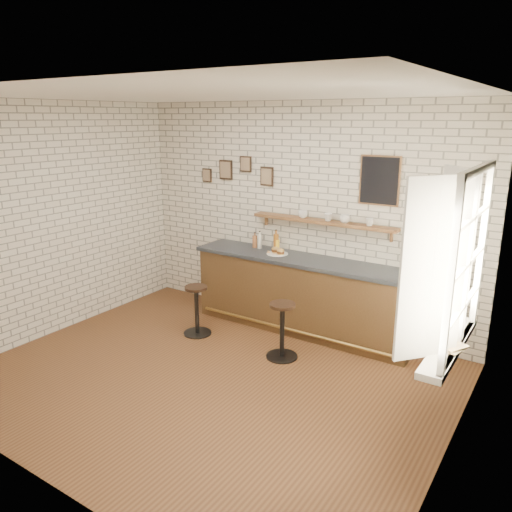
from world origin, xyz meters
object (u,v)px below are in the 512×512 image
object	(u,v)px
sandwich_plate	(277,254)
bar_stool_left	(197,309)
book_lower	(444,346)
condiment_bottle_yellow	(277,245)
ciabatta_sandwich	(278,251)
bar_counter	(302,295)
bitters_bottle_white	(260,241)
bar_stool_right	(282,329)
shelf_cup_a	(303,214)
bitters_bottle_brown	(255,241)
bitters_bottle_amber	(276,242)
shelf_cup_d	(369,222)
shelf_cup_c	(345,219)
book_upper	(445,342)
shelf_cup_b	(328,217)

from	to	relation	value
sandwich_plate	bar_stool_left	size ratio (longest dim) A/B	0.42
book_lower	condiment_bottle_yellow	bearing A→B (deg)	163.98
ciabatta_sandwich	sandwich_plate	bearing A→B (deg)	180.00
bar_counter	bitters_bottle_white	world-z (taller)	bitters_bottle_white
bar_stool_right	shelf_cup_a	bearing A→B (deg)	106.58
bitters_bottle_brown	bitters_bottle_amber	xyz separation A→B (m)	(0.35, 0.00, 0.03)
condiment_bottle_yellow	shelf_cup_d	size ratio (longest dim) A/B	2.02
bar_stool_right	bitters_bottle_brown	bearing A→B (deg)	136.77
shelf_cup_a	shelf_cup_d	size ratio (longest dim) A/B	1.24
condiment_bottle_yellow	shelf_cup_c	xyz separation A→B (m)	(0.94, 0.07, 0.46)
bitters_bottle_white	book_lower	distance (m)	3.33
shelf_cup_c	bitters_bottle_amber	bearing A→B (deg)	85.38
sandwich_plate	bar_stool_right	xyz separation A→B (m)	(0.57, -0.82, -0.65)
book_upper	bitters_bottle_white	bearing A→B (deg)	-179.86
bitters_bottle_white	shelf_cup_a	xyz separation A→B (m)	(0.63, 0.07, 0.44)
condiment_bottle_yellow	bar_stool_left	distance (m)	1.39
sandwich_plate	bitters_bottle_white	distance (m)	0.40
bitters_bottle_brown	book_upper	world-z (taller)	bitters_bottle_brown
shelf_cup_b	shelf_cup_d	distance (m)	0.55
ciabatta_sandwich	condiment_bottle_yellow	world-z (taller)	condiment_bottle_yellow
bar_stool_right	shelf_cup_c	distance (m)	1.60
condiment_bottle_yellow	shelf_cup_d	distance (m)	1.35
shelf_cup_b	shelf_cup_c	distance (m)	0.23
bitters_bottle_amber	condiment_bottle_yellow	world-z (taller)	bitters_bottle_amber
bar_stool_right	book_upper	xyz separation A→B (m)	(1.96, -0.64, 0.59)
ciabatta_sandwich	shelf_cup_a	xyz separation A→B (m)	(0.25, 0.21, 0.49)
bar_stool_left	book_lower	world-z (taller)	book_lower
sandwich_plate	bar_counter	bearing A→B (deg)	1.05
bitters_bottle_white	shelf_cup_b	xyz separation A→B (m)	(1.00, 0.07, 0.44)
shelf_cup_b	shelf_cup_d	size ratio (longest dim) A/B	1.06
condiment_bottle_yellow	shelf_cup_b	distance (m)	0.85
bar_counter	bitters_bottle_white	distance (m)	0.98
sandwich_plate	shelf_cup_d	world-z (taller)	shelf_cup_d
bitters_bottle_brown	bar_stool_right	xyz separation A→B (m)	(1.02, -0.96, -0.73)
bitters_bottle_white	book_upper	distance (m)	3.31
ciabatta_sandwich	shelf_cup_a	world-z (taller)	shelf_cup_a
bitters_bottle_white	shelf_cup_d	distance (m)	1.61
condiment_bottle_yellow	book_lower	distance (m)	3.08
bitters_bottle_white	shelf_cup_c	xyz separation A→B (m)	(1.23, 0.07, 0.44)
bar_counter	bar_stool_right	world-z (taller)	bar_counter
sandwich_plate	shelf_cup_a	size ratio (longest dim) A/B	2.23
shelf_cup_a	shelf_cup_d	xyz separation A→B (m)	(0.92, 0.00, -0.00)
sandwich_plate	ciabatta_sandwich	bearing A→B (deg)	0.00
bitters_bottle_white	book_lower	xyz separation A→B (m)	(2.90, -1.63, -0.17)
bar_stool_right	condiment_bottle_yellow	bearing A→B (deg)	124.25
bitters_bottle_white	bar_stool_left	bearing A→B (deg)	-109.09
shelf_cup_a	shelf_cup_d	world-z (taller)	shelf_cup_a
bitters_bottle_brown	book_upper	distance (m)	3.38
shelf_cup_a	bitters_bottle_white	bearing A→B (deg)	156.54
bar_counter	bitters_bottle_brown	xyz separation A→B (m)	(-0.84, 0.13, 0.59)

